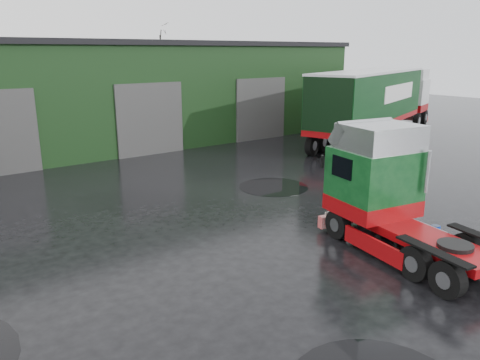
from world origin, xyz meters
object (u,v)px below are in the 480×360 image
at_px(tree_back_b, 150,73).
at_px(warehouse, 108,91).
at_px(hero_tractor, 416,196).
at_px(wash_bucket, 435,230).
at_px(lorry_right, 369,107).

bearing_deg(tree_back_b, warehouse, -128.66).
distance_m(hero_tractor, wash_bucket, 2.85).
distance_m(warehouse, hero_tractor, 23.04).
bearing_deg(warehouse, tree_back_b, 51.34).
bearing_deg(tree_back_b, lorry_right, -77.05).
bearing_deg(lorry_right, tree_back_b, 173.59).
bearing_deg(lorry_right, hero_tractor, -67.13).
bearing_deg(warehouse, lorry_right, -40.61).
height_order(warehouse, tree_back_b, tree_back_b).
relative_size(lorry_right, wash_bucket, 60.56).
height_order(warehouse, hero_tractor, warehouse).
height_order(lorry_right, tree_back_b, tree_back_b).
bearing_deg(wash_bucket, lorry_right, 46.19).
relative_size(warehouse, lorry_right, 1.86).
xyz_separation_m(hero_tractor, tree_back_b, (8.39, 33.00, 1.92)).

